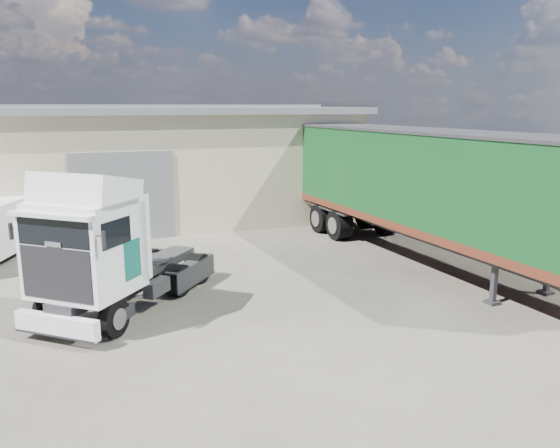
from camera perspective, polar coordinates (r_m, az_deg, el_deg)
name	(u,v)px	position (r m, az deg, el deg)	size (l,w,h in m)	color
ground	(245,324)	(13.97, -3.69, -10.37)	(120.00, 120.00, 0.00)	black
warehouse	(24,164)	(28.57, -25.22, 5.66)	(30.60, 12.60, 5.42)	#B6AF8C
brick_boundary_wall	(465,206)	(24.18, 18.77, 1.80)	(0.35, 26.00, 2.50)	brown
tractor_unit	(105,255)	(14.60, -17.78, -3.14)	(5.35, 5.76, 3.89)	black
box_trailer	(424,182)	(19.60, 14.83, 4.29)	(3.73, 13.91, 4.57)	#2D2D30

